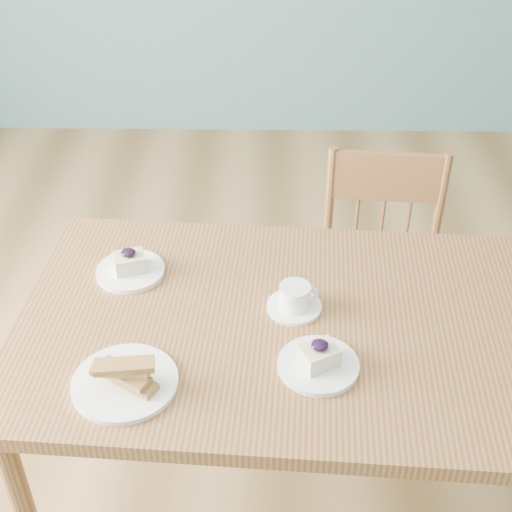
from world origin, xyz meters
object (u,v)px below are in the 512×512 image
dining_chair (378,282)px  biscotti_plate (124,377)px  cheesecake_plate_far (130,267)px  coffee_cup (295,299)px  dining_table (306,345)px  cheesecake_plate_near (319,361)px

dining_chair → biscotti_plate: (-0.64, -0.73, 0.32)m
dining_chair → cheesecake_plate_far: (-0.69, -0.35, 0.32)m
dining_chair → biscotti_plate: size_ratio=3.69×
coffee_cup → dining_chair: bearing=49.0°
cheesecake_plate_far → coffee_cup: bearing=-17.3°
dining_table → cheesecake_plate_near: size_ratio=7.98×
dining_chair → coffee_cup: (-0.28, -0.48, 0.33)m
biscotti_plate → dining_table: bearing=27.5°
dining_table → cheesecake_plate_near: bearing=-79.2°
dining_table → biscotti_plate: biscotti_plate is taller
cheesecake_plate_near → cheesecake_plate_far: cheesecake_plate_near is taller
dining_table → biscotti_plate: size_ratio=6.27×
dining_chair → cheesecake_plate_near: size_ratio=4.70×
dining_chair → coffee_cup: dining_chair is taller
cheesecake_plate_far → coffee_cup: 0.43m
cheesecake_plate_near → cheesecake_plate_far: (-0.45, 0.32, -0.00)m
cheesecake_plate_far → dining_chair: bearing=26.9°
coffee_cup → biscotti_plate: biscotti_plate is taller
coffee_cup → dining_table: bearing=-71.7°
cheesecake_plate_far → dining_table: bearing=-22.1°
cheesecake_plate_far → coffee_cup: cheesecake_plate_far is taller
dining_table → cheesecake_plate_far: 0.48m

